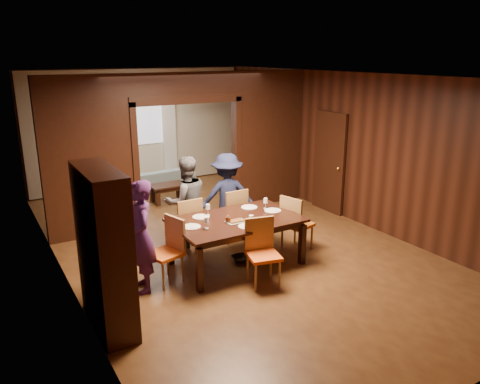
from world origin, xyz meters
TOP-DOWN VIEW (x-y plane):
  - floor at (0.00, 0.00)m, footprint 9.00×9.00m
  - ceiling at (0.00, 0.00)m, footprint 5.50×9.00m
  - room_walls at (0.00, 1.89)m, footprint 5.52×9.01m
  - person_purple at (-1.86, -0.85)m, footprint 0.47×0.64m
  - person_grey at (-0.66, 0.28)m, footprint 0.83×0.67m
  - person_navy at (0.14, 0.29)m, footprint 1.13×0.84m
  - sofa at (0.19, 3.85)m, footprint 1.80×0.78m
  - serving_bowl at (-0.18, -0.74)m, footprint 0.30×0.30m
  - dining_table at (-0.30, -0.79)m, footprint 1.97×1.22m
  - coffee_table at (0.02, 2.82)m, footprint 0.80×0.50m
  - chair_left at (-1.51, -0.81)m, footprint 0.54×0.54m
  - chair_right at (0.88, -0.83)m, footprint 0.54×0.54m
  - chair_far_l at (-0.79, 0.05)m, footprint 0.45×0.45m
  - chair_far_r at (0.13, 0.12)m, footprint 0.45×0.45m
  - chair_near at (-0.32, -1.60)m, footprint 0.53×0.53m
  - hutch at (-2.53, -1.50)m, footprint 0.40×1.20m
  - door_right at (2.70, 0.50)m, footprint 0.06×0.90m
  - window_far at (0.00, 4.44)m, footprint 1.20×0.03m
  - curtain_left at (-0.75, 4.40)m, footprint 0.35×0.06m
  - curtain_right at (0.75, 4.40)m, footprint 0.35×0.06m
  - plate_left at (-1.05, -0.77)m, footprint 0.27×0.27m
  - plate_far_l at (-0.74, -0.45)m, footprint 0.27×0.27m
  - plate_far_r at (0.17, -0.42)m, footprint 0.27×0.27m
  - plate_right at (0.41, -0.77)m, footprint 0.27×0.27m
  - plate_near at (-0.33, -1.17)m, footprint 0.27×0.27m
  - platter_a at (-0.38, -0.93)m, footprint 0.30×0.20m
  - platter_b at (-0.02, -1.06)m, footprint 0.30×0.20m
  - wineglass_left at (-0.89, -0.94)m, footprint 0.08×0.08m
  - wineglass_far at (-0.60, -0.40)m, footprint 0.08×0.08m
  - wineglass_right at (0.37, -0.61)m, footprint 0.08×0.08m
  - tumbler at (-0.22, -1.11)m, footprint 0.07×0.07m
  - condiment_jar at (-0.49, -0.88)m, footprint 0.08×0.08m

SIDE VIEW (x-z plane):
  - floor at x=0.00m, z-range 0.00..0.00m
  - coffee_table at x=0.02m, z-range 0.00..0.40m
  - sofa at x=0.19m, z-range 0.00..0.51m
  - dining_table at x=-0.30m, z-range 0.00..0.76m
  - chair_left at x=-1.51m, z-range 0.00..0.97m
  - chair_right at x=0.88m, z-range 0.00..0.97m
  - chair_far_l at x=-0.79m, z-range 0.00..0.97m
  - chair_far_r at x=0.13m, z-range 0.00..0.97m
  - chair_near at x=-0.32m, z-range 0.00..0.97m
  - plate_left at x=-1.05m, z-range 0.76..0.77m
  - plate_far_l at x=-0.74m, z-range 0.76..0.77m
  - plate_far_r at x=0.17m, z-range 0.76..0.77m
  - plate_right at x=0.41m, z-range 0.76..0.77m
  - plate_near at x=-0.33m, z-range 0.76..0.77m
  - person_navy at x=0.14m, z-range 0.00..1.55m
  - platter_a at x=-0.38m, z-range 0.76..0.80m
  - platter_b at x=-0.02m, z-range 0.76..0.80m
  - serving_bowl at x=-0.18m, z-range 0.76..0.83m
  - person_grey at x=-0.66m, z-range 0.00..1.59m
  - person_purple at x=-1.86m, z-range 0.00..1.61m
  - condiment_jar at x=-0.49m, z-range 0.76..0.87m
  - tumbler at x=-0.22m, z-range 0.76..0.90m
  - wineglass_left at x=-0.89m, z-range 0.76..0.94m
  - wineglass_far at x=-0.60m, z-range 0.76..0.94m
  - wineglass_right at x=0.37m, z-range 0.76..0.94m
  - hutch at x=-2.53m, z-range 0.00..2.00m
  - door_right at x=2.70m, z-range 0.00..2.10m
  - curtain_left at x=-0.75m, z-range 0.05..2.45m
  - curtain_right at x=0.75m, z-range 0.05..2.45m
  - room_walls at x=0.00m, z-range 0.06..2.96m
  - window_far at x=0.00m, z-range 1.05..2.35m
  - ceiling at x=0.00m, z-range 2.89..2.91m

